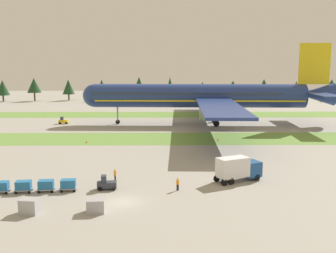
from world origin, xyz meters
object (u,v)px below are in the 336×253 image
cargo_dolly_third (23,186)px  ground_crew_loader (115,174)px  uld_container_1 (96,206)px  pushback_tractor (63,121)px  airliner (208,96)px  cargo_dolly_fourth (1,186)px  uld_container_0 (30,206)px  baggage_tug (106,184)px  taxiway_marker_0 (218,140)px  catering_truck (238,168)px  cargo_dolly_second (46,185)px  cargo_dolly_lead (68,184)px  ground_crew_marshaller (178,184)px  taxiway_marker_1 (87,142)px

cargo_dolly_third → ground_crew_loader: bearing=108.4°
uld_container_1 → pushback_tractor: bearing=106.7°
airliner → ground_crew_loader: (-19.23, -54.00, -7.02)m
cargo_dolly_fourth → uld_container_0: size_ratio=1.17×
baggage_tug → cargo_dolly_third: (-10.77, -1.09, 0.10)m
airliner → cargo_dolly_third: size_ratio=36.18×
taxiway_marker_0 → uld_container_1: bearing=-114.9°
airliner → cargo_dolly_fourth: bearing=152.7°
catering_truck → uld_container_1: catering_truck is taller
catering_truck → ground_crew_loader: (-17.78, 0.35, -1.01)m
cargo_dolly_second → ground_crew_loader: 9.87m
cargo_dolly_second → baggage_tug: bearing=90.0°
cargo_dolly_lead → cargo_dolly_fourth: size_ratio=1.00×
cargo_dolly_lead → pushback_tractor: 62.03m
cargo_dolly_fourth → ground_crew_marshaller: (23.29, 0.84, 0.03)m
airliner → cargo_dolly_fourth: 68.64m
airliner → taxiway_marker_0: bearing=-178.3°
airliner → cargo_dolly_second: airliner is taller
cargo_dolly_lead → cargo_dolly_third: 5.80m
cargo_dolly_second → pushback_tractor: pushback_tractor is taller
cargo_dolly_lead → uld_container_0: (-2.50, -8.11, -0.06)m
uld_container_1 → taxiway_marker_0: (19.78, 42.55, -0.55)m
cargo_dolly_lead → baggage_tug: bearing=90.0°
pushback_tractor → taxiway_marker_0: pushback_tractor is taller
ground_crew_marshaller → taxiway_marker_0: size_ratio=3.86×
ground_crew_loader → taxiway_marker_1: ground_crew_loader is taller
cargo_dolly_third → catering_truck: (29.26, 4.80, 1.03)m
airliner → baggage_tug: (-19.94, -58.06, -7.15)m
cargo_dolly_third → pushback_tractor: pushback_tractor is taller
airliner → taxiway_marker_1: airliner is taller
ground_crew_marshaller → taxiway_marker_1: bearing=-109.6°
catering_truck → uld_container_0: catering_truck is taller
uld_container_0 → uld_container_1: uld_container_0 is taller
cargo_dolly_fourth → taxiway_marker_1: (4.96, 33.45, -0.65)m
taxiway_marker_0 → cargo_dolly_lead: bearing=-125.5°
airliner → cargo_dolly_third: 67.01m
cargo_dolly_second → cargo_dolly_lead: bearing=90.0°
taxiway_marker_1 → cargo_dolly_third: bearing=-93.6°
baggage_tug → uld_container_0: size_ratio=1.36×
cargo_dolly_fourth → ground_crew_loader: (14.36, 5.44, 0.03)m
ground_crew_marshaller → cargo_dolly_fourth: bearing=-46.8°
baggage_tug → taxiway_marker_1: baggage_tug is taller
catering_truck → pushback_tractor: (-38.95, 55.85, -1.14)m
catering_truck → taxiway_marker_1: size_ratio=13.41×
ground_crew_loader → taxiway_marker_1: bearing=178.6°
catering_truck → cargo_dolly_lead: bearing=-104.7°
cargo_dolly_lead → pushback_tractor: pushback_tractor is taller
baggage_tug → cargo_dolly_fourth: (-13.66, -1.38, 0.10)m
ground_crew_marshaller → taxiway_marker_1: 37.41m
pushback_tractor → taxiway_marker_0: (40.21, -25.39, -0.59)m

